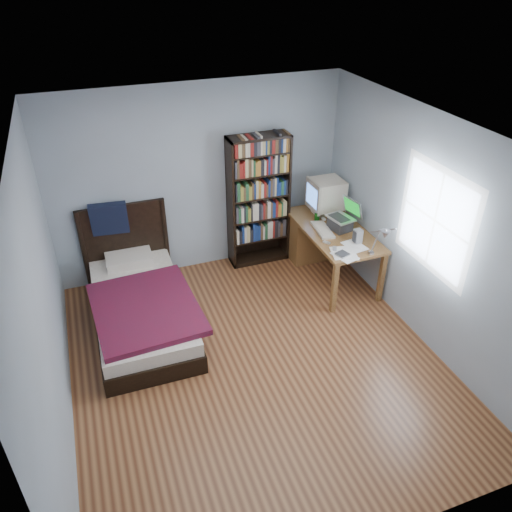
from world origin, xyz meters
name	(u,v)px	position (x,y,z in m)	size (l,w,h in m)	color
room	(259,263)	(0.03, 0.00, 1.25)	(4.20, 4.24, 2.50)	#582E1A
desk	(318,235)	(1.50, 1.62, 0.41)	(0.75, 1.52, 0.73)	brown
crt_monitor	(325,195)	(1.58, 1.63, 1.01)	(0.43, 0.41, 0.49)	beige
laptop	(341,221)	(1.59, 1.16, 0.84)	(0.38, 0.38, 0.41)	#2D2D30
desk_lamp	(383,236)	(1.52, 0.16, 1.17)	(0.21, 0.46, 0.55)	#99999E
keyboard	(323,230)	(1.34, 1.19, 0.75)	(0.18, 0.45, 0.03)	#B6AC98
speaker	(358,236)	(1.61, 0.78, 0.82)	(0.09, 0.09, 0.18)	gray
soda_can	(317,216)	(1.40, 1.47, 0.79)	(0.07, 0.07, 0.13)	#073507
mouse	(324,219)	(1.49, 1.46, 0.75)	(0.06, 0.10, 0.03)	silver
phone_silver	(327,243)	(1.25, 0.90, 0.74)	(0.04, 0.09, 0.02)	silver
phone_grey	(335,249)	(1.27, 0.73, 0.74)	(0.05, 0.09, 0.02)	gray
external_drive	(342,255)	(1.29, 0.58, 0.74)	(0.13, 0.13, 0.03)	gray
bookshelf	(259,201)	(0.75, 1.94, 0.91)	(0.81, 0.30, 1.81)	black
bed	(140,303)	(-1.04, 1.13, 0.25)	(1.18, 2.13, 1.16)	black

